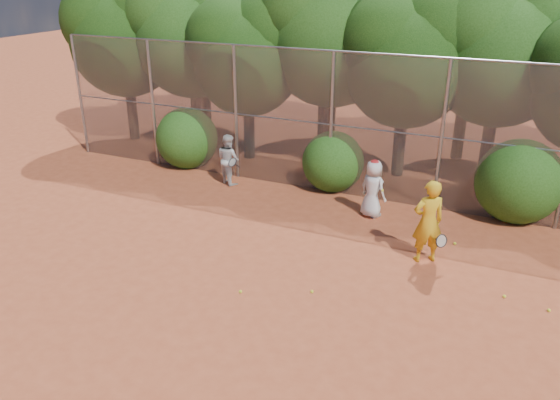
% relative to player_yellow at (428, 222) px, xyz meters
% --- Properties ---
extents(ground, '(80.00, 80.00, 0.00)m').
position_rel_player_yellow_xyz_m(ground, '(-2.29, -3.04, -0.95)').
color(ground, '#9D4123').
rests_on(ground, ground).
extents(fence_back, '(20.05, 0.09, 4.03)m').
position_rel_player_yellow_xyz_m(fence_back, '(-2.41, 2.96, 1.10)').
color(fence_back, gray).
rests_on(fence_back, ground).
extents(tree_0, '(4.38, 3.81, 6.00)m').
position_rel_player_yellow_xyz_m(tree_0, '(-11.73, 5.00, 2.98)').
color(tree_0, black).
rests_on(tree_0, ground).
extents(tree_1, '(4.64, 4.03, 6.35)m').
position_rel_player_yellow_xyz_m(tree_1, '(-9.23, 5.51, 3.21)').
color(tree_1, black).
rests_on(tree_1, ground).
extents(tree_2, '(3.99, 3.47, 5.47)m').
position_rel_player_yellow_xyz_m(tree_2, '(-6.74, 4.80, 2.63)').
color(tree_2, black).
rests_on(tree_2, ground).
extents(tree_3, '(4.89, 4.26, 6.70)m').
position_rel_player_yellow_xyz_m(tree_3, '(-4.23, 5.81, 3.44)').
color(tree_3, black).
rests_on(tree_3, ground).
extents(tree_4, '(4.19, 3.64, 5.73)m').
position_rel_player_yellow_xyz_m(tree_4, '(-1.74, 5.20, 2.80)').
color(tree_4, black).
rests_on(tree_4, ground).
extents(tree_5, '(4.51, 3.92, 6.17)m').
position_rel_player_yellow_xyz_m(tree_5, '(0.77, 6.00, 3.09)').
color(tree_5, black).
rests_on(tree_5, ground).
extents(tree_9, '(4.83, 4.20, 6.62)m').
position_rel_player_yellow_xyz_m(tree_9, '(-10.23, 7.81, 3.38)').
color(tree_9, black).
rests_on(tree_9, ground).
extents(tree_10, '(5.15, 4.48, 7.06)m').
position_rel_player_yellow_xyz_m(tree_10, '(-5.22, 8.01, 3.67)').
color(tree_10, black).
rests_on(tree_10, ground).
extents(tree_11, '(4.64, 4.03, 6.35)m').
position_rel_player_yellow_xyz_m(tree_11, '(-0.23, 7.61, 3.21)').
color(tree_11, black).
rests_on(tree_11, ground).
extents(bush_0, '(2.00, 2.00, 2.00)m').
position_rel_player_yellow_xyz_m(bush_0, '(-8.29, 3.26, 0.05)').
color(bush_0, '#1D4711').
rests_on(bush_0, ground).
extents(bush_1, '(1.80, 1.80, 1.80)m').
position_rel_player_yellow_xyz_m(bush_1, '(-3.29, 3.26, -0.05)').
color(bush_1, '#1D4711').
rests_on(bush_1, ground).
extents(bush_2, '(2.20, 2.20, 2.20)m').
position_rel_player_yellow_xyz_m(bush_2, '(1.71, 3.26, 0.15)').
color(bush_2, '#1D4711').
rests_on(bush_2, ground).
extents(player_yellow, '(0.90, 0.77, 1.91)m').
position_rel_player_yellow_xyz_m(player_yellow, '(0.00, 0.00, 0.00)').
color(player_yellow, gold).
rests_on(player_yellow, ground).
extents(player_teen, '(0.88, 0.75, 1.56)m').
position_rel_player_yellow_xyz_m(player_teen, '(-1.71, 1.81, -0.18)').
color(player_teen, silver).
rests_on(player_teen, ground).
extents(player_white, '(0.94, 0.88, 1.52)m').
position_rel_player_yellow_xyz_m(player_white, '(-6.26, 2.36, -0.19)').
color(player_white, silver).
rests_on(player_white, ground).
extents(ball_0, '(0.07, 0.07, 0.07)m').
position_rel_player_yellow_xyz_m(ball_0, '(1.75, -0.88, -0.92)').
color(ball_0, yellow).
rests_on(ball_0, ground).
extents(ball_1, '(0.07, 0.07, 0.07)m').
position_rel_player_yellow_xyz_m(ball_1, '(-1.81, -2.27, -0.92)').
color(ball_1, yellow).
rests_on(ball_1, ground).
extents(ball_2, '(0.07, 0.07, 0.07)m').
position_rel_player_yellow_xyz_m(ball_2, '(2.55, -1.04, -0.92)').
color(ball_2, yellow).
rests_on(ball_2, ground).
extents(ball_3, '(0.07, 0.07, 0.07)m').
position_rel_player_yellow_xyz_m(ball_3, '(-3.13, -2.86, -0.92)').
color(ball_3, yellow).
rests_on(ball_3, ground).
extents(ball_4, '(0.07, 0.07, 0.07)m').
position_rel_player_yellow_xyz_m(ball_4, '(0.54, 1.03, -0.92)').
color(ball_4, yellow).
rests_on(ball_4, ground).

